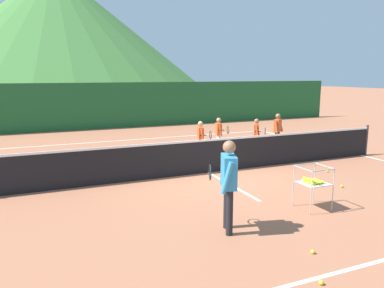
# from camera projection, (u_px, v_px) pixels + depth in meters

# --- Properties ---
(ground_plane) EXTENTS (120.00, 120.00, 0.00)m
(ground_plane) POSITION_uv_depth(u_px,v_px,m) (208.00, 173.00, 10.66)
(ground_plane) COLOR #A86647
(line_baseline_near) EXTENTS (11.81, 0.08, 0.01)m
(line_baseline_near) POSITION_uv_depth(u_px,v_px,m) (372.00, 263.00, 5.54)
(line_baseline_near) COLOR white
(line_baseline_near) RESTS_ON ground
(line_baseline_far) EXTENTS (11.81, 0.08, 0.01)m
(line_baseline_far) POSITION_uv_depth(u_px,v_px,m) (147.00, 139.00, 16.25)
(line_baseline_far) COLOR white
(line_baseline_far) RESTS_ON ground
(line_sideline_east) EXTENTS (0.08, 11.85, 0.01)m
(line_sideline_east) POSITION_uv_depth(u_px,v_px,m) (361.00, 155.00, 12.94)
(line_sideline_east) COLOR white
(line_sideline_east) RESTS_ON ground
(line_service_center) EXTENTS (0.08, 5.34, 0.01)m
(line_service_center) POSITION_uv_depth(u_px,v_px,m) (208.00, 172.00, 10.66)
(line_service_center) COLOR white
(line_service_center) RESTS_ON ground
(tennis_net) EXTENTS (12.28, 0.08, 1.05)m
(tennis_net) POSITION_uv_depth(u_px,v_px,m) (208.00, 156.00, 10.56)
(tennis_net) COLOR #333338
(tennis_net) RESTS_ON ground
(instructor) EXTENTS (0.47, 0.83, 1.66)m
(instructor) POSITION_uv_depth(u_px,v_px,m) (228.00, 178.00, 6.50)
(instructor) COLOR black
(instructor) RESTS_ON ground
(student_0) EXTENTS (0.41, 0.67, 1.25)m
(student_0) POSITION_uv_depth(u_px,v_px,m) (201.00, 136.00, 12.35)
(student_0) COLOR navy
(student_0) RESTS_ON ground
(student_1) EXTENTS (0.41, 0.66, 1.23)m
(student_1) POSITION_uv_depth(u_px,v_px,m) (219.00, 131.00, 13.52)
(student_1) COLOR silver
(student_1) RESTS_ON ground
(student_2) EXTENTS (0.41, 0.69, 1.23)m
(student_2) POSITION_uv_depth(u_px,v_px,m) (257.00, 132.00, 13.22)
(student_2) COLOR navy
(student_2) RESTS_ON ground
(student_3) EXTENTS (0.53, 0.43, 1.34)m
(student_3) POSITION_uv_depth(u_px,v_px,m) (278.00, 128.00, 13.88)
(student_3) COLOR black
(student_3) RESTS_ON ground
(ball_cart) EXTENTS (0.58, 0.58, 0.90)m
(ball_cart) POSITION_uv_depth(u_px,v_px,m) (313.00, 181.00, 7.71)
(ball_cart) COLOR #B7B7BC
(ball_cart) RESTS_ON ground
(tennis_ball_1) EXTENTS (0.07, 0.07, 0.07)m
(tennis_ball_1) POSITION_uv_depth(u_px,v_px,m) (223.00, 187.00, 9.16)
(tennis_ball_1) COLOR yellow
(tennis_ball_1) RESTS_ON ground
(tennis_ball_2) EXTENTS (0.07, 0.07, 0.07)m
(tennis_ball_2) POSITION_uv_depth(u_px,v_px,m) (313.00, 252.00, 5.83)
(tennis_ball_2) COLOR yellow
(tennis_ball_2) RESTS_ON ground
(tennis_ball_4) EXTENTS (0.07, 0.07, 0.07)m
(tennis_ball_4) POSITION_uv_depth(u_px,v_px,m) (327.00, 171.00, 10.69)
(tennis_ball_4) COLOR yellow
(tennis_ball_4) RESTS_ON ground
(tennis_ball_6) EXTENTS (0.07, 0.07, 0.07)m
(tennis_ball_6) POSITION_uv_depth(u_px,v_px,m) (342.00, 186.00, 9.26)
(tennis_ball_6) COLOR yellow
(tennis_ball_6) RESTS_ON ground
(tennis_ball_8) EXTENTS (0.07, 0.07, 0.07)m
(tennis_ball_8) POSITION_uv_depth(u_px,v_px,m) (321.00, 283.00, 4.97)
(tennis_ball_8) COLOR yellow
(tennis_ball_8) RESTS_ON ground
(windscreen_fence) EXTENTS (25.98, 0.08, 2.36)m
(windscreen_fence) POSITION_uv_depth(u_px,v_px,m) (126.00, 105.00, 19.51)
(windscreen_fence) COLOR #1E5B2D
(windscreen_fence) RESTS_ON ground
(hill_0) EXTENTS (42.32, 42.32, 16.80)m
(hill_0) POSITION_uv_depth(u_px,v_px,m) (57.00, 32.00, 50.77)
(hill_0) COLOR #427A38
(hill_0) RESTS_ON ground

